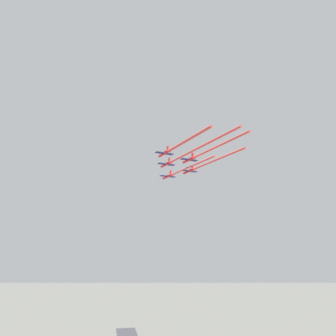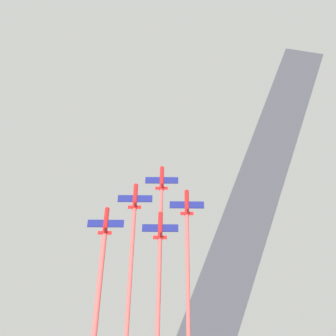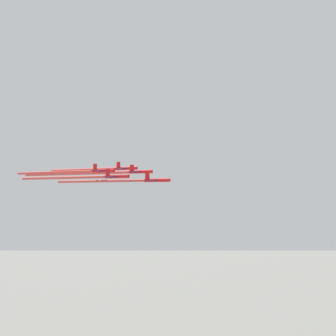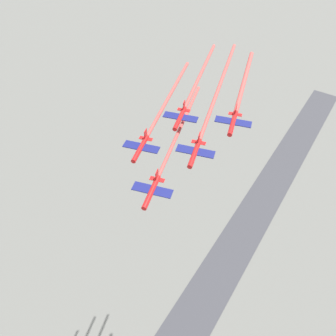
# 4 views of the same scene
# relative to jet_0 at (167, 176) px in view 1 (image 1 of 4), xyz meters

# --- Properties ---
(jet_0) EXTENTS (8.41, 8.74, 2.92)m
(jet_0) POSITION_rel_jet_0_xyz_m (0.00, 0.00, 0.00)
(jet_0) COLOR red
(jet_1) EXTENTS (8.41, 8.74, 2.92)m
(jet_1) POSITION_rel_jet_0_xyz_m (-7.98, -8.94, 2.97)
(jet_1) COLOR red
(jet_2) EXTENTS (8.41, 8.74, 2.92)m
(jet_2) POSITION_rel_jet_0_xyz_m (3.94, -11.31, 1.12)
(jet_2) COLOR red
(jet_3) EXTENTS (8.41, 8.74, 2.92)m
(jet_3) POSITION_rel_jet_0_xyz_m (-15.95, -17.88, 4.58)
(jet_3) COLOR red
(jet_4) EXTENTS (8.41, 8.74, 2.92)m
(jet_4) POSITION_rel_jet_0_xyz_m (-4.04, -20.25, 3.31)
(jet_4) COLOR red
(smoke_trail_0) EXTENTS (7.84, 35.66, 0.78)m
(smoke_trail_0) POSITION_rel_jet_0_xyz_m (-4.32, -21.67, -0.04)
(smoke_trail_0) COLOR #D84C47
(smoke_trail_1) EXTENTS (10.51, 48.53, 0.89)m
(smoke_trail_1) POSITION_rel_jet_0_xyz_m (-13.58, -37.04, 2.93)
(smoke_trail_1) COLOR #D84C47
(smoke_trail_2) EXTENTS (8.01, 36.25, 0.84)m
(smoke_trail_2) POSITION_rel_jet_0_xyz_m (-0.44, -33.28, 1.08)
(smoke_trail_2) COLOR #D84C47
(smoke_trail_3) EXTENTS (7.19, 30.91, 1.10)m
(smoke_trail_3) POSITION_rel_jet_0_xyz_m (-19.79, -37.15, 4.54)
(smoke_trail_3) COLOR #D84C47
(smoke_trail_4) EXTENTS (7.89, 35.55, 0.86)m
(smoke_trail_4) POSITION_rel_jet_0_xyz_m (-8.35, -41.87, 3.26)
(smoke_trail_4) COLOR #D84C47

